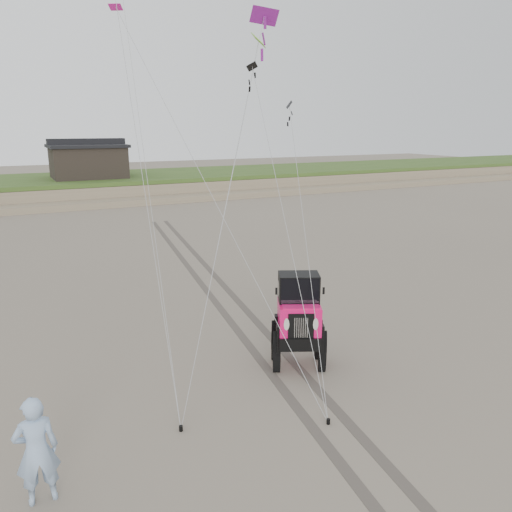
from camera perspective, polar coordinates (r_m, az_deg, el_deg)
The scene contains 9 objects.
ground at distance 11.91m, azimuth 1.62°, elevation -16.21°, with size 160.00×160.00×0.00m, color #6B6054.
dune_ridge at distance 47.02m, azimuth -20.93°, elevation 7.22°, with size 160.00×14.25×1.73m.
cabin at distance 46.57m, azimuth -18.66°, elevation 10.35°, with size 6.40×5.40×3.35m.
jeep at distance 13.04m, azimuth 4.88°, elevation -8.53°, with size 2.29×5.30×1.97m, color #EE0E61, non-canonical shape.
man at distance 9.46m, azimuth -23.80°, elevation -19.68°, with size 0.70×0.46×1.93m, color #82A6C8.
kite_flock at distance 19.95m, azimuth -3.84°, elevation 26.69°, with size 7.18×8.57×7.68m.
stake_main at distance 10.99m, azimuth -8.58°, elevation -18.90°, with size 0.08×0.08×0.12m, color black.
stake_aux at distance 11.20m, azimuth 8.27°, elevation -18.20°, with size 0.08×0.08×0.12m, color black.
tire_tracks at distance 19.31m, azimuth -4.52°, elevation -3.83°, with size 5.22×29.74×0.01m.
Camera 1 is at (-4.92, -8.97, 6.10)m, focal length 35.00 mm.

